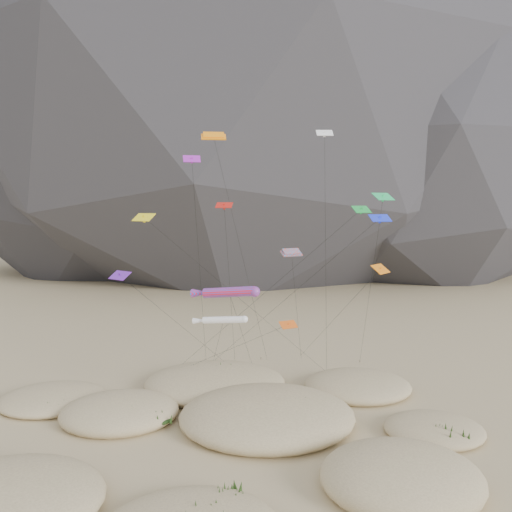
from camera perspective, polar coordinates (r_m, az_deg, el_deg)
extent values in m
plane|color=#CCB789|center=(46.13, -0.10, -21.75)|extent=(500.00, 500.00, 0.00)
ellipsoid|color=black|center=(160.67, 0.45, 20.03)|extent=(191.54, 147.29, 156.00)
ellipsoid|color=#2B2B30|center=(168.81, -15.63, 13.61)|extent=(136.20, 127.83, 116.00)
ellipsoid|color=black|center=(162.39, 18.10, 11.70)|extent=(130.55, 126.41, 100.00)
ellipsoid|color=#CCB789|center=(42.68, -27.10, -23.77)|extent=(14.29, 12.15, 3.37)
ellipsoid|color=#CCB789|center=(42.59, 16.29, -23.16)|extent=(12.44, 10.57, 4.02)
ellipsoid|color=#CCB789|center=(54.05, -15.29, -16.82)|extent=(11.83, 10.06, 3.01)
ellipsoid|color=#CCB789|center=(51.08, 1.28, -17.76)|extent=(17.22, 14.63, 3.86)
ellipsoid|color=#CCB789|center=(52.09, 19.68, -18.16)|extent=(9.36, 7.96, 1.96)
ellipsoid|color=#CCB789|center=(60.10, -4.71, -14.21)|extent=(16.38, 13.92, 3.00)
ellipsoid|color=#CCB789|center=(60.35, 11.52, -14.32)|extent=(12.30, 10.46, 2.59)
ellipsoid|color=#CCB789|center=(60.16, -22.18, -14.86)|extent=(11.41, 9.70, 2.05)
ellipsoid|color=black|center=(42.69, -20.79, -23.41)|extent=(2.09, 1.79, 0.63)
ellipsoid|color=black|center=(39.70, -3.12, -25.95)|extent=(1.96, 1.67, 0.59)
ellipsoid|color=black|center=(43.46, 16.22, -22.38)|extent=(3.66, 3.13, 1.10)
ellipsoid|color=black|center=(42.97, 12.26, -22.92)|extent=(2.42, 2.07, 0.73)
ellipsoid|color=black|center=(52.75, -13.46, -17.22)|extent=(3.16, 2.70, 0.95)
ellipsoid|color=black|center=(51.28, -10.90, -17.99)|extent=(2.06, 1.76, 0.62)
ellipsoid|color=black|center=(49.84, 4.04, -18.13)|extent=(3.90, 3.33, 1.17)
ellipsoid|color=black|center=(52.81, 6.22, -16.82)|extent=(2.98, 2.55, 0.89)
ellipsoid|color=black|center=(47.62, 1.21, -19.59)|extent=(2.64, 2.26, 0.79)
ellipsoid|color=black|center=(50.55, 21.47, -18.81)|extent=(2.15, 1.84, 0.64)
ellipsoid|color=black|center=(61.28, -3.54, -13.47)|extent=(2.75, 2.35, 0.82)
ellipsoid|color=black|center=(58.59, -1.75, -14.51)|extent=(2.26, 1.94, 0.68)
ellipsoid|color=black|center=(61.45, 13.89, -13.88)|extent=(2.50, 2.14, 0.75)
ellipsoid|color=black|center=(58.92, 10.59, -14.80)|extent=(2.32, 1.99, 0.70)
ellipsoid|color=black|center=(60.07, -22.21, -14.85)|extent=(2.09, 1.79, 0.63)
ellipsoid|color=black|center=(57.49, -21.45, -15.90)|extent=(1.93, 1.65, 0.58)
cylinder|color=#3F2D1E|center=(67.58, -4.06, -12.33)|extent=(0.08, 0.08, 0.30)
cylinder|color=#3F2D1E|center=(65.53, -2.34, -12.92)|extent=(0.08, 0.08, 0.30)
cylinder|color=#3F2D1E|center=(70.18, 0.57, -11.61)|extent=(0.08, 0.08, 0.30)
cylinder|color=#3F2D1E|center=(72.06, 5.17, -11.15)|extent=(0.08, 0.08, 0.30)
cylinder|color=#3F2D1E|center=(65.69, 8.08, -12.93)|extent=(0.08, 0.08, 0.30)
cylinder|color=#3F2D1E|center=(67.26, -5.67, -12.44)|extent=(0.08, 0.08, 0.30)
cylinder|color=#3F2D1E|center=(70.42, 11.78, -11.68)|extent=(0.08, 0.08, 0.30)
cylinder|color=#3F2D1E|center=(65.27, -9.75, -13.09)|extent=(0.08, 0.08, 0.30)
cylinder|color=red|center=(49.13, -3.10, -4.15)|extent=(5.41, 3.13, 1.55)
sphere|color=red|center=(48.09, -0.14, -4.10)|extent=(1.04, 1.04, 1.04)
cone|color=red|center=(50.43, -6.20, -4.22)|extent=(2.41, 1.73, 1.11)
cylinder|color=black|center=(57.18, -1.46, -9.23)|extent=(3.25, 13.53, 12.82)
cylinder|color=white|center=(52.91, -3.72, -7.29)|extent=(4.56, 1.93, 1.03)
sphere|color=white|center=(52.30, -1.34, -7.24)|extent=(0.76, 0.76, 0.76)
cone|color=white|center=(53.69, -6.28, -7.36)|extent=(1.95, 1.12, 0.77)
cylinder|color=black|center=(59.48, -4.52, -10.40)|extent=(1.79, 11.10, 9.30)
cube|color=orange|center=(55.10, -4.87, 13.41)|extent=(2.70, 1.22, 0.78)
cube|color=orange|center=(55.12, -4.87, 13.62)|extent=(2.29, 0.96, 0.76)
cylinder|color=black|center=(61.04, -1.41, -0.70)|extent=(6.82, 11.87, 28.56)
cube|color=red|center=(53.70, 4.07, 0.31)|extent=(2.48, 1.68, 0.64)
cube|color=red|center=(53.68, 4.07, 0.53)|extent=(2.09, 1.37, 0.63)
cylinder|color=black|center=(61.83, 4.71, -6.48)|extent=(3.27, 13.52, 16.13)
cube|color=#1CB75F|center=(56.42, 14.34, 6.60)|extent=(2.67, 2.16, 0.83)
cube|color=#1CB75F|center=(56.41, 14.33, 6.45)|extent=(0.35, 0.32, 0.81)
cylinder|color=black|center=(62.61, 12.92, -3.60)|extent=(0.86, 10.88, 22.16)
cube|color=#6A1FB9|center=(49.71, -15.30, -2.16)|extent=(2.34, 2.16, 0.72)
cube|color=#6A1FB9|center=(49.73, -15.29, -2.33)|extent=(0.31, 0.30, 0.72)
cylinder|color=black|center=(57.03, -8.00, -8.38)|extent=(11.35, 13.81, 14.55)
cube|color=yellow|center=(52.19, -12.71, 4.34)|extent=(2.52, 2.14, 0.79)
cube|color=yellow|center=(52.19, -12.71, 4.18)|extent=(0.34, 0.31, 0.77)
cylinder|color=black|center=(57.35, -1.23, -5.43)|extent=(21.05, 9.35, 20.03)
cube|color=#D25213|center=(50.91, 3.72, -7.83)|extent=(1.98, 1.54, 0.62)
cube|color=#D25213|center=(50.95, 3.72, -7.99)|extent=(0.26, 0.23, 0.61)
cylinder|color=black|center=(57.67, -3.79, -10.90)|extent=(13.38, 12.23, 9.25)
cube|color=white|center=(57.87, 7.85, 13.77)|extent=(1.86, 0.95, 0.75)
cube|color=white|center=(57.85, 7.84, 13.63)|extent=(0.22, 0.25, 0.62)
cylinder|color=black|center=(60.12, 7.97, -0.49)|extent=(1.62, 4.53, 29.25)
cube|color=purple|center=(50.68, -7.35, 10.96)|extent=(1.80, 1.05, 0.75)
cube|color=purple|center=(50.67, -7.35, 10.79)|extent=(0.24, 0.29, 0.57)
cylinder|color=black|center=(57.77, -6.40, -2.46)|extent=(0.68, 13.31, 25.83)
cube|color=#1B31ED|center=(52.25, 14.00, 4.23)|extent=(2.34, 1.55, 0.73)
cube|color=#1B31ED|center=(52.26, 13.99, 4.07)|extent=(0.29, 0.23, 0.75)
cylinder|color=black|center=(58.29, 3.02, -5.28)|extent=(18.35, 13.84, 19.96)
cube|color=red|center=(52.03, -3.66, 5.82)|extent=(1.89, 1.30, 0.59)
cube|color=red|center=(52.03, -3.66, 5.66)|extent=(0.23, 0.19, 0.60)
cylinder|color=black|center=(58.01, -2.93, -4.69)|extent=(1.30, 9.89, 21.24)
cube|color=orange|center=(50.30, 14.05, -1.45)|extent=(2.29, 2.33, 0.83)
cube|color=orange|center=(50.32, 14.04, -1.62)|extent=(0.36, 0.36, 0.74)
cylinder|color=black|center=(60.81, 8.85, -7.23)|extent=(4.68, 20.45, 15.05)
cube|color=green|center=(53.41, 11.96, 5.24)|extent=(2.20, 1.68, 0.75)
cube|color=green|center=(53.41, 11.96, 5.07)|extent=(0.30, 0.30, 0.67)
cylinder|color=black|center=(57.57, 0.13, -4.99)|extent=(21.29, 9.72, 20.81)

